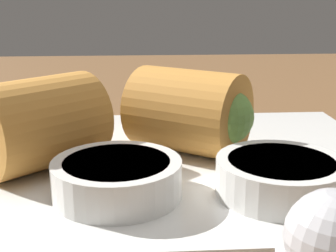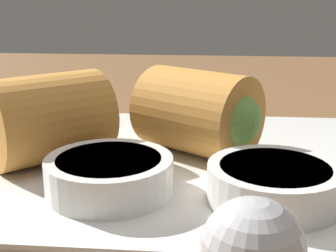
% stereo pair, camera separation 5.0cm
% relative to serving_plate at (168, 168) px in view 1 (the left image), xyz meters
% --- Properties ---
extents(table_surface, '(1.80, 1.40, 0.02)m').
position_rel_serving_plate_xyz_m(table_surface, '(0.02, 0.02, -0.02)').
color(table_surface, brown).
rests_on(table_surface, ground).
extents(serving_plate, '(0.34, 0.26, 0.01)m').
position_rel_serving_plate_xyz_m(serving_plate, '(0.00, 0.00, 0.00)').
color(serving_plate, silver).
rests_on(serving_plate, table_surface).
extents(roll_front_left, '(0.10, 0.10, 0.06)m').
position_rel_serving_plate_xyz_m(roll_front_left, '(0.08, 0.01, 0.04)').
color(roll_front_left, '#C68438').
rests_on(roll_front_left, serving_plate).
extents(roll_front_right, '(0.10, 0.10, 0.06)m').
position_rel_serving_plate_xyz_m(roll_front_right, '(-0.03, -0.01, 0.04)').
color(roll_front_right, '#C68438').
rests_on(roll_front_right, serving_plate).
extents(dipping_bowl_near, '(0.08, 0.08, 0.02)m').
position_rel_serving_plate_xyz_m(dipping_bowl_near, '(0.03, 0.06, 0.02)').
color(dipping_bowl_near, silver).
rests_on(dipping_bowl_near, serving_plate).
extents(dipping_bowl_far, '(0.08, 0.08, 0.02)m').
position_rel_serving_plate_xyz_m(dipping_bowl_far, '(-0.07, 0.07, 0.02)').
color(dipping_bowl_far, silver).
rests_on(dipping_bowl_far, serving_plate).
extents(spoon, '(0.18, 0.10, 0.01)m').
position_rel_serving_plate_xyz_m(spoon, '(0.04, -0.17, -0.00)').
color(spoon, silver).
rests_on(spoon, table_surface).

